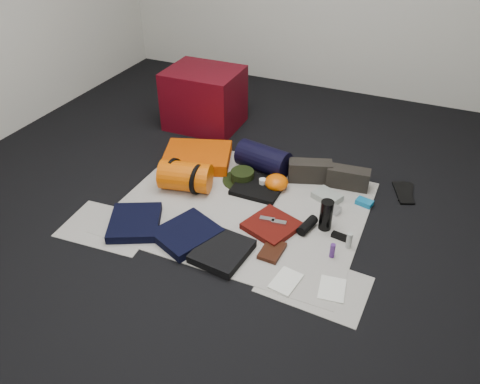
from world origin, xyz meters
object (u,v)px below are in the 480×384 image
at_px(sleeping_pad, 197,157).
at_px(water_bottle, 326,215).
at_px(stuff_sack, 185,176).
at_px(red_cabinet, 204,98).
at_px(compact_camera, 332,209).
at_px(navy_duffel, 263,159).
at_px(paperback_book, 272,251).

xyz_separation_m(sleeping_pad, water_bottle, (1.12, -0.39, 0.06)).
bearing_deg(sleeping_pad, stuff_sack, -74.45).
bearing_deg(red_cabinet, stuff_sack, -71.10).
bearing_deg(stuff_sack, compact_camera, 9.03).
height_order(stuff_sack, navy_duffel, stuff_sack).
distance_m(sleeping_pad, paperback_book, 1.16).
xyz_separation_m(sleeping_pad, paperback_book, (0.90, -0.74, -0.03)).
bearing_deg(navy_duffel, sleeping_pad, -159.25).
distance_m(sleeping_pad, compact_camera, 1.14).
relative_size(sleeping_pad, stuff_sack, 1.39).
distance_m(stuff_sack, navy_duffel, 0.61).
relative_size(red_cabinet, stuff_sack, 1.70).
height_order(compact_camera, paperback_book, compact_camera).
bearing_deg(water_bottle, compact_camera, 90.03).
bearing_deg(paperback_book, compact_camera, 69.81).
bearing_deg(red_cabinet, navy_duffel, -34.81).
distance_m(compact_camera, paperback_book, 0.59).
xyz_separation_m(navy_duffel, compact_camera, (0.61, -0.29, -0.08)).
relative_size(water_bottle, compact_camera, 1.94).
bearing_deg(compact_camera, water_bottle, -71.76).
relative_size(sleeping_pad, navy_duffel, 1.27).
height_order(red_cabinet, paperback_book, red_cabinet).
bearing_deg(red_cabinet, water_bottle, -36.59).
xyz_separation_m(red_cabinet, water_bottle, (1.36, -0.99, -0.14)).
height_order(red_cabinet, stuff_sack, red_cabinet).
relative_size(navy_duffel, water_bottle, 1.91).
distance_m(red_cabinet, stuff_sack, 1.03).
bearing_deg(navy_duffel, water_bottle, -27.29).
height_order(navy_duffel, paperback_book, navy_duffel).
bearing_deg(red_cabinet, compact_camera, -30.99).
distance_m(stuff_sack, compact_camera, 1.04).
bearing_deg(compact_camera, paperback_book, -94.26).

